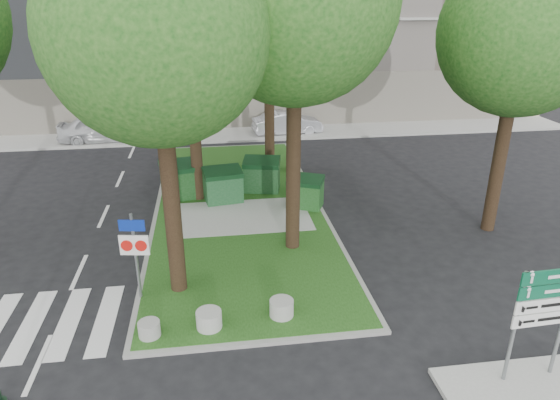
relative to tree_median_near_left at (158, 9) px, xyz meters
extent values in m
plane|color=black|center=(1.41, -2.56, -7.32)|extent=(120.00, 120.00, 0.00)
cube|color=#1E4513|center=(1.91, 5.44, -7.26)|extent=(6.00, 16.00, 0.12)
cube|color=gray|center=(1.91, 5.44, -7.27)|extent=(6.30, 16.30, 0.10)
cube|color=#999993|center=(1.41, 15.94, -7.26)|extent=(42.00, 3.00, 0.12)
cube|color=silver|center=(-2.34, -1.06, -7.31)|extent=(5.00, 3.00, 0.01)
cylinder|color=black|center=(-0.09, -0.06, -4.24)|extent=(0.44, 0.44, 6.16)
sphere|color=#154A13|center=(-0.09, -0.06, -0.50)|extent=(5.20, 5.20, 5.20)
cylinder|color=black|center=(3.41, 1.94, -3.96)|extent=(0.44, 0.44, 6.72)
sphere|color=#154A13|center=(3.41, 1.94, 0.12)|extent=(5.60, 5.60, 5.60)
cylinder|color=black|center=(0.41, 6.44, -4.38)|extent=(0.44, 0.44, 5.88)
sphere|color=#154A13|center=(0.41, 6.44, -0.81)|extent=(4.80, 4.80, 4.80)
cylinder|color=black|center=(3.61, 9.44, -3.82)|extent=(0.44, 0.44, 7.00)
cylinder|color=black|center=(10.41, 2.44, -4.38)|extent=(0.44, 0.44, 5.88)
sphere|color=#154A13|center=(10.41, 2.44, -0.81)|extent=(5.00, 5.00, 5.00)
cube|color=#103B11|center=(-0.23, 6.67, -6.60)|extent=(1.71, 1.34, 1.20)
cube|color=black|center=(-0.23, 6.67, -5.90)|extent=(1.78, 1.42, 0.35)
cube|color=#13431D|center=(1.37, 5.99, -6.65)|extent=(1.53, 1.15, 1.10)
cube|color=black|center=(1.37, 5.99, -6.01)|extent=(1.59, 1.22, 0.32)
cube|color=#113916|center=(2.97, 6.94, -6.64)|extent=(1.59, 1.25, 1.11)
cube|color=black|center=(2.97, 6.94, -5.99)|extent=(1.66, 1.32, 0.32)
cube|color=#154615|center=(4.41, 5.01, -6.70)|extent=(1.49, 1.29, 0.99)
cube|color=black|center=(4.41, 5.01, -6.13)|extent=(1.56, 1.36, 0.28)
cylinder|color=gray|center=(-0.69, -2.06, -7.01)|extent=(0.52, 0.52, 0.37)
cylinder|color=#9E9D99|center=(2.53, -1.70, -6.98)|extent=(0.61, 0.61, 0.44)
cylinder|color=#A4A49F|center=(0.72, -1.93, -6.97)|extent=(0.62, 0.62, 0.45)
cylinder|color=#DAED1B|center=(4.61, 9.15, -6.87)|extent=(0.37, 0.37, 0.65)
cylinder|color=slate|center=(-1.09, -0.33, -6.04)|extent=(0.09, 0.09, 2.54)
cube|color=navy|center=(-1.09, -0.33, -5.08)|extent=(0.66, 0.15, 0.31)
cube|color=white|center=(-1.09, -0.33, -5.64)|extent=(0.76, 0.16, 0.56)
cylinder|color=red|center=(-1.27, -0.33, -5.64)|extent=(0.31, 0.08, 0.31)
cylinder|color=red|center=(-0.91, -0.33, -5.64)|extent=(0.31, 0.08, 0.31)
cylinder|color=slate|center=(6.84, -4.58, -5.89)|extent=(0.08, 0.08, 2.61)
cube|color=#0A5234|center=(7.39, -4.56, -4.74)|extent=(1.30, 0.10, 0.30)
cube|color=#0A5234|center=(7.39, -4.56, -5.07)|extent=(1.30, 0.10, 0.30)
cube|color=white|center=(7.39, -4.56, -5.40)|extent=(1.30, 0.10, 0.30)
cube|color=white|center=(7.39, -4.56, -5.73)|extent=(1.30, 0.10, 0.30)
imported|color=silver|center=(-4.84, 15.64, -6.53)|extent=(4.70, 2.10, 1.57)
imported|color=#ABACB3|center=(5.42, 15.80, -6.66)|extent=(4.09, 1.77, 1.31)
camera|label=1|loc=(1.00, -12.08, 0.36)|focal=32.00mm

